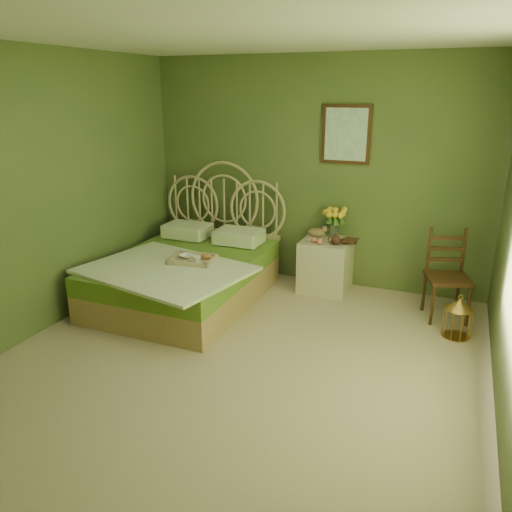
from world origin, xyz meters
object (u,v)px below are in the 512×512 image
at_px(nightstand, 327,260).
at_px(chair, 449,269).
at_px(bed, 188,272).
at_px(birdcage, 458,318).

relative_size(nightstand, chair, 1.13).
height_order(bed, chair, bed).
xyz_separation_m(nightstand, birdcage, (1.45, -0.69, -0.18)).
relative_size(chair, birdcage, 2.36).
xyz_separation_m(nightstand, chair, (1.32, -0.22, 0.14)).
height_order(nightstand, chair, nightstand).
bearing_deg(birdcage, bed, -177.04).
distance_m(nightstand, chair, 1.34).
height_order(bed, birdcage, bed).
xyz_separation_m(bed, nightstand, (1.35, 0.83, 0.06)).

